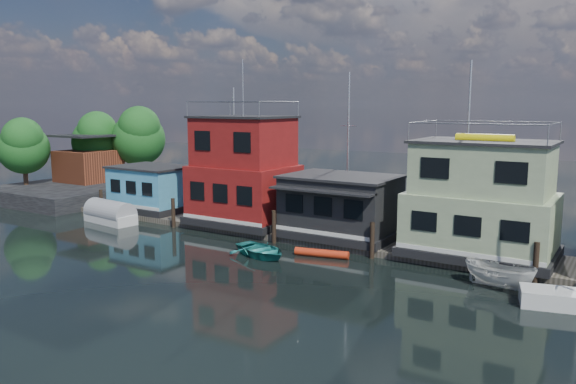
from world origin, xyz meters
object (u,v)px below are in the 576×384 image
Objects in this scene: houseboat_red at (244,173)px; dinghy_teal at (261,250)px; houseboat_dark at (341,206)px; motorboat at (500,275)px; tarp_runabout at (110,214)px; red_kayak at (322,253)px; houseboat_green at (481,201)px; houseboat_blue at (152,188)px.

dinghy_teal is (5.69, -5.99, -3.69)m from houseboat_red.
houseboat_dark is 12.15m from motorboat.
tarp_runabout is 28.93m from motorboat.
red_kayak is 0.89× the size of motorboat.
houseboat_dark is 18.36m from tarp_runabout.
motorboat is (11.13, -4.56, -1.70)m from houseboat_dark.
tarp_runabout is 18.63m from red_kayak.
tarp_runabout is at bearing -156.80° from houseboat_red.
tarp_runabout is at bearing 104.52° from motorboat.
houseboat_red is 19.96m from motorboat.
motorboat is (2.13, -4.58, -2.83)m from houseboat_green.
houseboat_blue reaches higher than red_kayak.
houseboat_dark is 4.73m from red_kayak.
houseboat_red is at bearing 91.81° from motorboat.
houseboat_red is (9.50, 0.00, 1.90)m from houseboat_blue.
dinghy_teal is 1.08× the size of motorboat.
red_kayak is (18.33, -4.14, -1.96)m from houseboat_blue.
houseboat_dark is 2.00× the size of motorboat.
houseboat_green reaches higher than red_kayak.
houseboat_red reaches higher than houseboat_blue.
tarp_runabout is at bearing 102.11° from dinghy_teal.
houseboat_dark reaches higher than tarp_runabout.
houseboat_red is at bearing 0.00° from houseboat_blue.
motorboat is at bearing -65.07° from houseboat_green.
dinghy_teal is (15.19, -5.99, -1.79)m from houseboat_blue.
red_kayak is (8.83, -4.14, -3.86)m from houseboat_red.
red_kayak is (3.14, 1.85, -0.17)m from dinghy_teal.
houseboat_blue is 1.32× the size of tarp_runabout.
houseboat_green is 2.11× the size of dinghy_teal.
dinghy_teal is at bearing -111.19° from houseboat_dark.
dinghy_teal is (-2.31, -5.97, -2.00)m from houseboat_dark.
dinghy_teal is 0.82× the size of tarp_runabout.
motorboat is (10.30, -0.44, 0.47)m from red_kayak.
motorboat is (19.13, -4.58, -3.39)m from houseboat_red.
houseboat_dark reaches higher than dinghy_teal.
houseboat_dark is 1.52× the size of tarp_runabout.
houseboat_green is 27.27m from tarp_runabout.
houseboat_green is 1.73× the size of tarp_runabout.
motorboat is (28.63, -4.58, -1.49)m from houseboat_blue.
houseboat_blue is 18.89m from red_kayak.
houseboat_dark reaches higher than red_kayak.
dinghy_teal is 1.20× the size of red_kayak.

